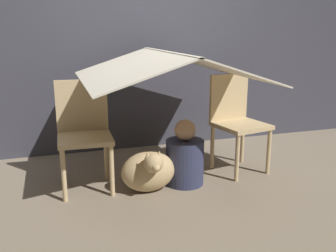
{
  "coord_description": "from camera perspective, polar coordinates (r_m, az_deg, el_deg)",
  "views": [
    {
      "loc": [
        -0.89,
        -2.75,
        1.24
      ],
      "look_at": [
        0.0,
        0.08,
        0.47
      ],
      "focal_mm": 40.0,
      "sensor_mm": 36.0,
      "label": 1
    }
  ],
  "objects": [
    {
      "name": "ground_plane",
      "position": [
        3.15,
        0.44,
        -8.65
      ],
      "size": [
        8.8,
        8.8,
        0.0
      ],
      "primitive_type": "plane",
      "color": "gray"
    },
    {
      "name": "wall_back",
      "position": [
        3.92,
        -4.49,
        14.63
      ],
      "size": [
        7.0,
        0.05,
        2.5
      ],
      "color": "#3D3D47",
      "rests_on": "ground_plane"
    },
    {
      "name": "chair_left",
      "position": [
        3.01,
        -12.69,
        -0.56
      ],
      "size": [
        0.42,
        0.42,
        0.85
      ],
      "rotation": [
        0.0,
        0.0,
        -0.03
      ],
      "color": "#D1B27F",
      "rests_on": "ground_plane"
    },
    {
      "name": "chair_right",
      "position": [
        3.38,
        10.33,
        1.19
      ],
      "size": [
        0.48,
        0.48,
        0.85
      ],
      "rotation": [
        0.0,
        0.0,
        0.2
      ],
      "color": "#D1B27F",
      "rests_on": "ground_plane"
    },
    {
      "name": "sheet_canopy",
      "position": [
        2.98,
        0.0,
        9.21
      ],
      "size": [
        1.35,
        1.38,
        0.22
      ],
      "color": "silver"
    },
    {
      "name": "person_front",
      "position": [
        3.07,
        2.58,
        -4.91
      ],
      "size": [
        0.31,
        0.31,
        0.54
      ],
      "color": "#2D3351",
      "rests_on": "ground_plane"
    },
    {
      "name": "dog",
      "position": [
        2.93,
        -2.96,
        -6.8
      ],
      "size": [
        0.43,
        0.39,
        0.38
      ],
      "color": "tan",
      "rests_on": "ground_plane"
    }
  ]
}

